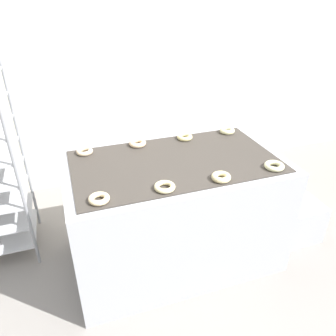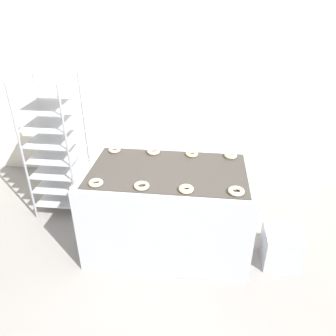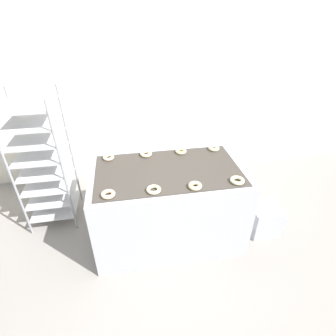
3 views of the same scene
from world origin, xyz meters
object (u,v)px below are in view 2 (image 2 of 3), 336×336
at_px(baking_rack_cart, 56,147).
at_px(donut_far_right, 231,155).
at_px(fryer_machine, 168,209).
at_px(donut_near_right, 236,191).
at_px(donut_near_midright, 186,189).
at_px(donut_far_left, 114,150).
at_px(glaze_bin, 281,247).
at_px(donut_near_midleft, 142,186).
at_px(donut_far_midright, 192,154).
at_px(donut_near_left, 96,183).
at_px(donut_far_midleft, 153,151).

height_order(baking_rack_cart, donut_far_right, baking_rack_cart).
bearing_deg(fryer_machine, donut_near_right, -28.07).
distance_m(donut_near_midright, donut_far_left, 1.01).
bearing_deg(donut_near_right, glaze_bin, 21.42).
bearing_deg(donut_near_midleft, donut_far_midright, 59.25).
bearing_deg(donut_near_midleft, glaze_bin, 9.07).
xyz_separation_m(baking_rack_cart, glaze_bin, (2.40, -0.65, -0.62)).
height_order(donut_near_left, donut_far_midright, same).
relative_size(donut_near_midright, donut_far_left, 1.04).
relative_size(fryer_machine, baking_rack_cart, 0.99).
xyz_separation_m(baking_rack_cart, donut_far_right, (1.88, -0.21, 0.10)).
height_order(donut_far_left, donut_far_midright, donut_far_midright).
bearing_deg(donut_far_right, donut_far_midright, -179.48).
bearing_deg(donut_far_left, baking_rack_cart, 163.68).
distance_m(donut_near_midleft, donut_far_midleft, 0.65).
xyz_separation_m(fryer_machine, donut_near_midleft, (-0.18, -0.32, 0.45)).
relative_size(baking_rack_cart, donut_near_left, 12.73).
distance_m(glaze_bin, donut_near_right, 0.90).
bearing_deg(donut_far_left, donut_far_midright, 0.08).
distance_m(donut_near_midleft, donut_far_right, 1.00).
relative_size(baking_rack_cart, donut_far_midright, 12.79).
xyz_separation_m(donut_far_left, donut_far_midleft, (0.40, 0.01, 0.00)).
height_order(fryer_machine, donut_near_right, donut_near_right).
xyz_separation_m(fryer_machine, glaze_bin, (1.09, -0.12, -0.27)).
bearing_deg(donut_near_right, donut_near_midleft, -179.57).
xyz_separation_m(glaze_bin, donut_far_midleft, (-1.28, 0.44, 0.72)).
distance_m(baking_rack_cart, donut_near_midright, 1.72).
height_order(fryer_machine, donut_near_midright, donut_near_midright).
bearing_deg(donut_far_midleft, donut_near_midright, -60.57).
distance_m(baking_rack_cart, donut_near_left, 1.12).
relative_size(glaze_bin, donut_far_midleft, 2.70).
height_order(glaze_bin, donut_near_left, donut_near_left).
bearing_deg(donut_near_midright, donut_near_right, 2.43).
bearing_deg(donut_far_midleft, glaze_bin, -19.14).
relative_size(baking_rack_cart, donut_far_midleft, 12.11).
xyz_separation_m(fryer_machine, donut_far_midright, (0.20, 0.32, 0.46)).
height_order(donut_near_left, donut_near_midright, donut_near_midright).
bearing_deg(donut_near_midleft, donut_far_right, 40.33).
bearing_deg(donut_far_midright, donut_near_right, -58.41).
xyz_separation_m(donut_near_right, donut_far_midright, (-0.39, 0.64, -0.00)).
relative_size(donut_near_left, donut_near_midleft, 0.95).
bearing_deg(fryer_machine, donut_far_left, 151.19).
relative_size(fryer_machine, donut_far_midleft, 11.97).
relative_size(donut_near_left, donut_near_midright, 0.99).
relative_size(donut_near_midright, donut_far_right, 1.00).
bearing_deg(donut_far_left, donut_far_midleft, 1.10).
xyz_separation_m(donut_near_left, donut_far_midleft, (0.39, 0.65, 0.00)).
bearing_deg(fryer_machine, donut_far_right, 29.39).
height_order(donut_near_left, donut_far_left, same).
relative_size(donut_far_left, donut_far_right, 0.96).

